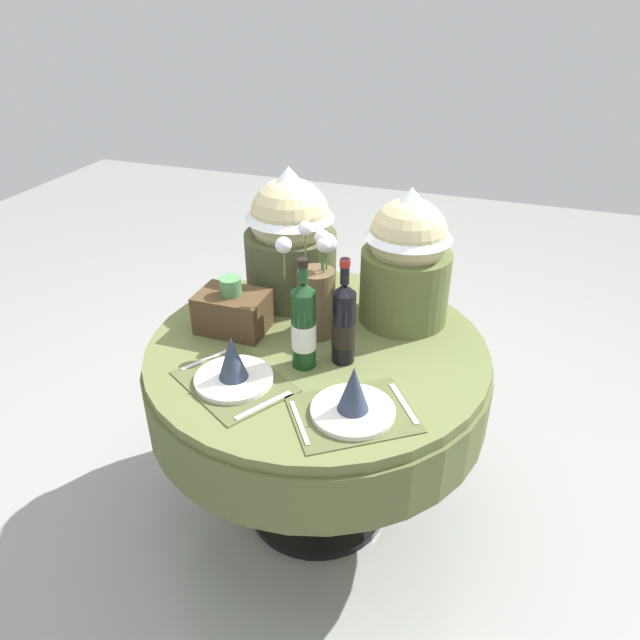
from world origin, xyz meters
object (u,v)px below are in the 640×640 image
dining_table (317,380)px  gift_tub_back_right (407,252)px  gift_tub_back_left (290,231)px  wine_bottle_rear (305,326)px  flower_vase (316,293)px  woven_basket_side_left (233,310)px  place_setting_right (353,401)px  wine_bottle_left (344,323)px  place_setting_left (233,369)px

dining_table → gift_tub_back_right: gift_tub_back_right is taller
dining_table → gift_tub_back_left: bearing=124.9°
wine_bottle_rear → gift_tub_back_right: bearing=60.4°
flower_vase → woven_basket_side_left: bearing=-167.0°
dining_table → flower_vase: 0.31m
gift_tub_back_left → woven_basket_side_left: size_ratio=2.15×
gift_tub_back_left → wine_bottle_rear: bearing=-63.3°
wine_bottle_rear → gift_tub_back_left: gift_tub_back_left is taller
dining_table → gift_tub_back_right: (0.23, 0.27, 0.40)m
woven_basket_side_left → flower_vase: bearing=13.0°
flower_vase → dining_table: bearing=-67.6°
wine_bottle_rear → place_setting_right: bearing=-41.2°
woven_basket_side_left → wine_bottle_left: bearing=-8.7°
woven_basket_side_left → gift_tub_back_right: bearing=26.5°
wine_bottle_left → woven_basket_side_left: wine_bottle_left is taller
place_setting_left → gift_tub_back_right: gift_tub_back_right is taller
dining_table → place_setting_right: (0.21, -0.31, 0.19)m
gift_tub_back_right → wine_bottle_rear: bearing=-119.6°
dining_table → gift_tub_back_left: size_ratio=2.31×
dining_table → woven_basket_side_left: 0.38m
dining_table → wine_bottle_left: (0.11, -0.06, 0.28)m
gift_tub_back_right → dining_table: bearing=-130.1°
wine_bottle_left → wine_bottle_rear: (-0.10, -0.06, 0.01)m
dining_table → flower_vase: size_ratio=2.88×
dining_table → place_setting_left: 0.38m
flower_vase → wine_bottle_rear: size_ratio=1.10×
place_setting_right → wine_bottle_rear: (-0.21, 0.18, 0.10)m
gift_tub_back_right → woven_basket_side_left: bearing=-153.5°
woven_basket_side_left → place_setting_left: bearing=-63.9°
dining_table → flower_vase: (-0.03, 0.07, 0.30)m
place_setting_right → wine_bottle_rear: 0.30m
wine_bottle_left → dining_table: bearing=151.1°
woven_basket_side_left → dining_table: bearing=-0.7°
flower_vase → wine_bottle_rear: flower_vase is taller
wine_bottle_left → gift_tub_back_right: (0.12, 0.33, 0.12)m
wine_bottle_left → gift_tub_back_right: 0.37m
wine_bottle_rear → gift_tub_back_left: 0.49m
place_setting_right → wine_bottle_rear: bearing=138.8°
gift_tub_back_right → woven_basket_side_left: size_ratio=2.06×
place_setting_right → wine_bottle_left: size_ratio=1.20×
place_setting_left → flower_vase: 0.39m
place_setting_left → wine_bottle_left: bearing=38.6°
flower_vase → wine_bottle_rear: (0.03, -0.19, -0.01)m
place_setting_right → dining_table: bearing=124.8°
flower_vase → gift_tub_back_right: 0.34m
dining_table → place_setting_right: bearing=-55.2°
wine_bottle_left → gift_tub_back_right: gift_tub_back_right is taller
gift_tub_back_right → place_setting_left: bearing=-125.7°
gift_tub_back_left → gift_tub_back_right: (0.44, -0.03, -0.01)m
flower_vase → gift_tub_back_left: 0.31m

